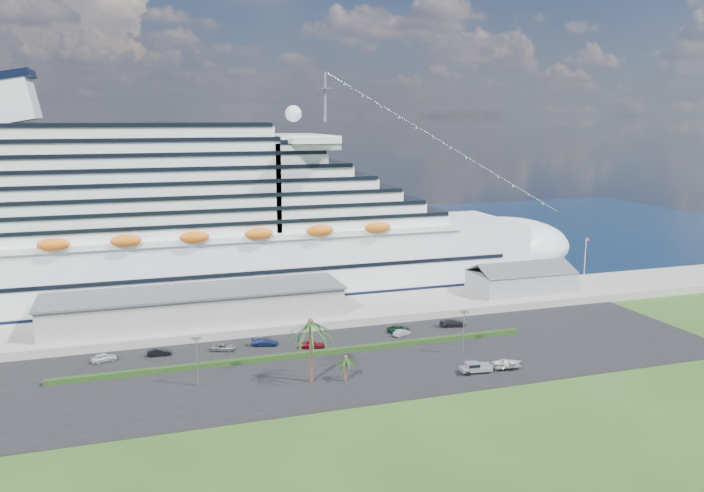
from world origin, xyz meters
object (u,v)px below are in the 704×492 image
object	(u,v)px
parked_car_3	(265,342)
pickup_truck	(475,367)
cruise_ship	(199,230)
boat_trailer	(507,363)

from	to	relation	value
parked_car_3	pickup_truck	bearing A→B (deg)	-113.13
cruise_ship	boat_trailer	xyz separation A→B (m)	(45.24, -65.35, -15.41)
boat_trailer	cruise_ship	bearing A→B (deg)	124.70
cruise_ship	pickup_truck	bearing A→B (deg)	-58.95
cruise_ship	boat_trailer	bearing A→B (deg)	-55.30
cruise_ship	boat_trailer	size ratio (longest dim) A/B	30.71
pickup_truck	boat_trailer	bearing A→B (deg)	-2.31
cruise_ship	pickup_truck	world-z (taller)	cruise_ship
pickup_truck	parked_car_3	bearing A→B (deg)	141.09
parked_car_3	boat_trailer	bearing A→B (deg)	-108.57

